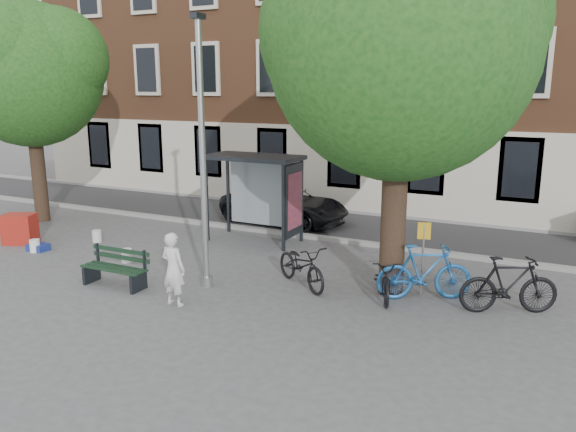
% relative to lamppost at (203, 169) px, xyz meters
% --- Properties ---
extents(ground, '(90.00, 90.00, 0.00)m').
position_rel_lamppost_xyz_m(ground, '(0.00, 0.00, -2.78)').
color(ground, '#4C4C4F').
rests_on(ground, ground).
extents(road, '(40.00, 4.00, 0.01)m').
position_rel_lamppost_xyz_m(road, '(0.00, 7.00, -2.78)').
color(road, '#28282B').
rests_on(road, ground).
extents(curb_near, '(40.00, 0.25, 0.12)m').
position_rel_lamppost_xyz_m(curb_near, '(0.00, 5.00, -2.72)').
color(curb_near, gray).
rests_on(curb_near, ground).
extents(curb_far, '(40.00, 0.25, 0.12)m').
position_rel_lamppost_xyz_m(curb_far, '(0.00, 9.00, -2.72)').
color(curb_far, gray).
rests_on(curb_far, ground).
extents(building_row, '(30.00, 8.00, 14.00)m').
position_rel_lamppost_xyz_m(building_row, '(0.00, 13.00, 4.22)').
color(building_row, brown).
rests_on(building_row, ground).
extents(lamppost, '(0.28, 0.35, 6.11)m').
position_rel_lamppost_xyz_m(lamppost, '(0.00, 0.00, 0.00)').
color(lamppost, '#9EA0A3').
rests_on(lamppost, ground).
extents(tree_right, '(5.76, 5.60, 8.20)m').
position_rel_lamppost_xyz_m(tree_right, '(4.01, 1.38, 2.83)').
color(tree_right, black).
rests_on(tree_right, ground).
extents(tree_left, '(5.18, 4.86, 7.40)m').
position_rel_lamppost_xyz_m(tree_left, '(-8.99, 2.88, 2.43)').
color(tree_left, black).
rests_on(tree_left, ground).
extents(bus_shelter, '(2.85, 1.45, 2.62)m').
position_rel_lamppost_xyz_m(bus_shelter, '(-0.61, 4.11, -0.87)').
color(bus_shelter, '#1E2328').
rests_on(bus_shelter, ground).
extents(painter, '(0.61, 0.43, 1.61)m').
position_rel_lamppost_xyz_m(painter, '(0.04, -1.27, -1.98)').
color(painter, silver).
rests_on(painter, ground).
extents(bench, '(1.68, 0.58, 0.86)m').
position_rel_lamppost_xyz_m(bench, '(-1.93, -0.93, -2.39)').
color(bench, '#1E2328').
rests_on(bench, ground).
extents(bike_a, '(2.02, 1.68, 1.04)m').
position_rel_lamppost_xyz_m(bike_a, '(2.00, 0.99, -2.27)').
color(bike_a, black).
rests_on(bike_a, ground).
extents(bike_b, '(2.13, 1.51, 1.26)m').
position_rel_lamppost_xyz_m(bike_b, '(4.76, 1.43, -2.15)').
color(bike_b, '#1C579C').
rests_on(bike_b, ground).
extents(bike_c, '(1.28, 1.92, 0.95)m').
position_rel_lamppost_xyz_m(bike_c, '(3.96, 1.15, -2.31)').
color(bike_c, black).
rests_on(bike_c, ground).
extents(bike_d, '(2.07, 1.40, 1.22)m').
position_rel_lamppost_xyz_m(bike_d, '(6.50, 1.44, -2.18)').
color(bike_d, black).
rests_on(bike_d, ground).
extents(car_dark, '(4.68, 2.48, 1.25)m').
position_rel_lamppost_xyz_m(car_dark, '(-1.26, 6.56, -2.16)').
color(car_dark, black).
rests_on(car_dark, ground).
extents(red_stand, '(1.06, 0.90, 0.90)m').
position_rel_lamppost_xyz_m(red_stand, '(-7.13, 0.60, -2.33)').
color(red_stand, '#A21F15').
rests_on(red_stand, ground).
extents(blue_crate, '(0.57, 0.43, 0.20)m').
position_rel_lamppost_xyz_m(blue_crate, '(-6.02, 0.29, -2.68)').
color(blue_crate, navy).
rests_on(blue_crate, ground).
extents(bucket_a, '(0.35, 0.35, 0.36)m').
position_rel_lamppost_xyz_m(bucket_a, '(-3.00, 0.61, -2.60)').
color(bucket_a, white).
rests_on(bucket_a, ground).
extents(bucket_b, '(0.37, 0.37, 0.36)m').
position_rel_lamppost_xyz_m(bucket_b, '(-5.21, 1.75, -2.60)').
color(bucket_b, silver).
rests_on(bucket_b, ground).
extents(bucket_c, '(0.31, 0.31, 0.36)m').
position_rel_lamppost_xyz_m(bucket_c, '(-6.00, 0.17, -2.60)').
color(bucket_c, white).
rests_on(bucket_c, ground).
extents(notice_sign, '(0.28, 0.11, 1.68)m').
position_rel_lamppost_xyz_m(notice_sign, '(4.65, 1.69, -1.61)').
color(notice_sign, '#9EA0A3').
rests_on(notice_sign, ground).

